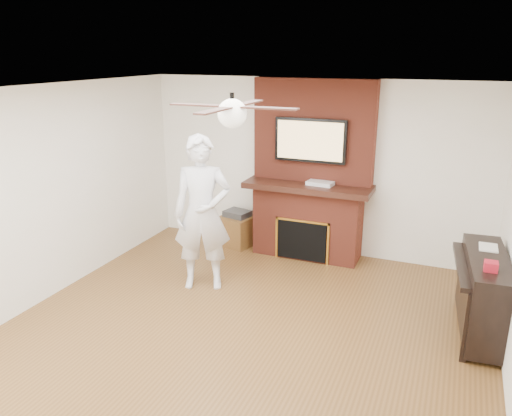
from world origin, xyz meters
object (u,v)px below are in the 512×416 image
at_px(fireplace, 310,188).
at_px(person, 202,214).
at_px(side_table, 238,229).
at_px(piano, 483,293).

distance_m(fireplace, person, 1.76).
xyz_separation_m(fireplace, side_table, (-1.10, -0.07, -0.75)).
distance_m(side_table, piano, 3.65).
distance_m(person, piano, 3.23).
relative_size(fireplace, piano, 1.85).
relative_size(side_table, piano, 0.42).
relative_size(person, piano, 1.42).
xyz_separation_m(side_table, piano, (3.39, -1.33, 0.21)).
distance_m(fireplace, piano, 2.73).
bearing_deg(piano, person, 177.24).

